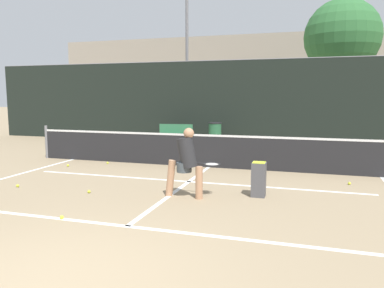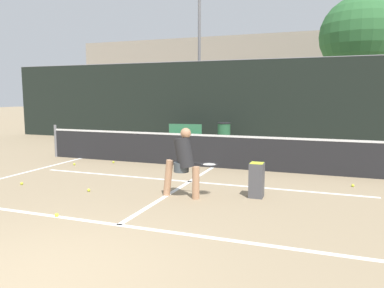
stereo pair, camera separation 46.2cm
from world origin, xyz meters
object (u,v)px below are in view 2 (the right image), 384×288
object	(u,v)px
player_practicing	(184,160)
ball_hopper	(257,179)
parked_car	(370,129)
trash_bin	(224,134)
courtside_bench	(185,134)

from	to	relation	value
player_practicing	ball_hopper	world-z (taller)	player_practicing
ball_hopper	parked_car	bearing A→B (deg)	73.85
parked_car	trash_bin	bearing A→B (deg)	-150.30
trash_bin	courtside_bench	bearing A→B (deg)	-174.28
trash_bin	player_practicing	bearing A→B (deg)	-80.61
ball_hopper	trash_bin	size ratio (longest dim) A/B	0.74
ball_hopper	courtside_bench	bearing A→B (deg)	121.57
courtside_bench	player_practicing	bearing A→B (deg)	-76.38
ball_hopper	parked_car	world-z (taller)	parked_car
parked_car	courtside_bench	bearing A→B (deg)	-155.08
player_practicing	parked_car	size ratio (longest dim) A/B	0.32
courtside_bench	trash_bin	distance (m)	1.65
player_practicing	parked_car	world-z (taller)	parked_car
courtside_bench	trash_bin	bearing A→B (deg)	-1.87
courtside_bench	parked_car	distance (m)	8.04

